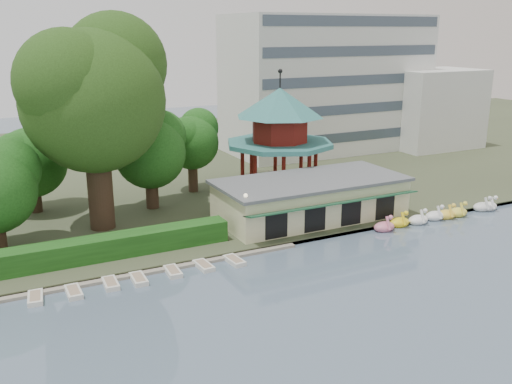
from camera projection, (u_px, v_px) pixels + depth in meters
ground_plane at (364, 354)px, 33.26m from camera, size 220.00×220.00×0.00m
shore at (131, 167)px, 77.90m from camera, size 220.00×70.00×0.40m
embankment at (239, 252)px, 48.09m from camera, size 220.00×0.60×0.30m
dock at (95, 280)px, 42.83m from camera, size 34.00×1.60×0.24m
boathouse at (311, 198)px, 55.82m from camera, size 18.60×9.39×3.90m
pavilion at (280, 129)px, 63.90m from camera, size 12.40×12.40×13.50m
office_building at (344, 88)px, 86.82m from camera, size 38.00×18.00×20.00m
hedge at (45, 257)px, 44.04m from camera, size 30.00×2.00×1.80m
lamp_post at (246, 208)px, 49.33m from camera, size 0.36×0.36×4.28m
big_tree at (94, 90)px, 50.09m from camera, size 13.95×13.00×19.55m
small_trees at (55, 165)px, 53.35m from camera, size 39.32×17.22×9.98m
swan_boats at (440, 215)px, 56.90m from camera, size 16.04×2.16×1.92m
moored_rowboats at (70, 292)px, 40.77m from camera, size 27.00×2.68×0.36m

